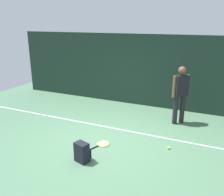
{
  "coord_description": "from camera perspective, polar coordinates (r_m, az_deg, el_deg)",
  "views": [
    {
      "loc": [
        2.48,
        -5.07,
        2.91
      ],
      "look_at": [
        0.0,
        0.4,
        1.0
      ],
      "focal_mm": 39.13,
      "sensor_mm": 36.0,
      "label": 1
    }
  ],
  "objects": [
    {
      "name": "ground_plane",
      "position": [
        6.35,
        -1.51,
        -9.64
      ],
      "size": [
        12.0,
        12.0,
        0.0
      ],
      "primitive_type": "plane",
      "color": "#4C7556"
    },
    {
      "name": "back_fence",
      "position": [
        8.61,
        7.22,
        6.35
      ],
      "size": [
        10.0,
        0.1,
        2.49
      ],
      "primitive_type": "cube",
      "color": "#192D23",
      "rests_on": "ground"
    },
    {
      "name": "court_line",
      "position": [
        6.92,
        1.05,
        -7.19
      ],
      "size": [
        9.0,
        0.05,
        0.0
      ],
      "primitive_type": "cube",
      "color": "white",
      "rests_on": "ground"
    },
    {
      "name": "tennis_player",
      "position": [
        7.25,
        15.67,
        1.41
      ],
      "size": [
        0.44,
        0.44,
        1.7
      ],
      "rotation": [
        0.0,
        0.0,
        -2.36
      ],
      "color": "black",
      "rests_on": "ground"
    },
    {
      "name": "tennis_racket",
      "position": [
        6.11,
        -2.29,
        -10.71
      ],
      "size": [
        0.42,
        0.63,
        0.03
      ],
      "rotation": [
        0.0,
        0.0,
        1.19
      ],
      "color": "black",
      "rests_on": "ground"
    },
    {
      "name": "backpack",
      "position": [
        5.4,
        -6.95,
        -12.5
      ],
      "size": [
        0.35,
        0.34,
        0.44
      ],
      "rotation": [
        0.0,
        0.0,
        2.84
      ],
      "color": "black",
      "rests_on": "ground"
    },
    {
      "name": "tennis_ball_near_player",
      "position": [
        6.05,
        13.15,
        -11.27
      ],
      "size": [
        0.07,
        0.07,
        0.07
      ],
      "primitive_type": "sphere",
      "color": "#CCE033",
      "rests_on": "ground"
    }
  ]
}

